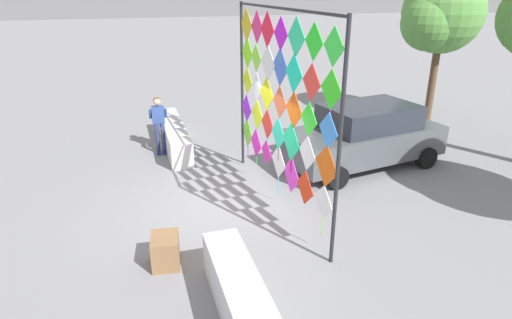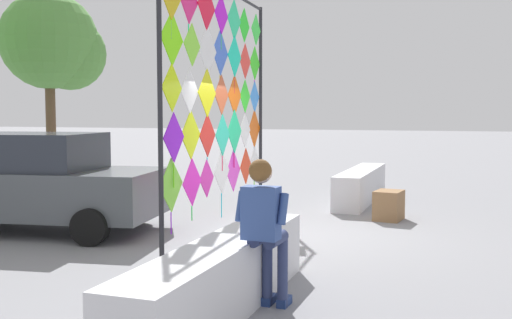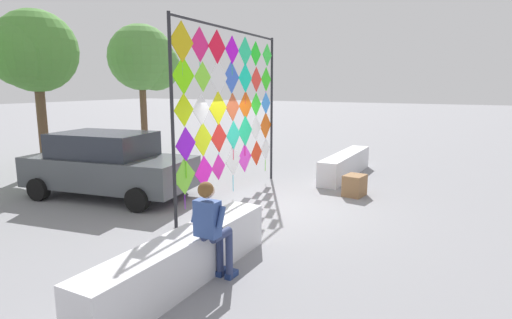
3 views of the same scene
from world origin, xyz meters
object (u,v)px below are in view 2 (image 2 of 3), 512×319
object	(u,v)px
kite_display_rack	(221,88)
parked_car	(31,181)
seated_vendor	(265,223)
tree_palm_like	(57,44)
cardboard_box_large	(389,205)

from	to	relation	value
kite_display_rack	parked_car	size ratio (longest dim) A/B	1.10
seated_vendor	tree_palm_like	distance (m)	12.46
tree_palm_like	cardboard_box_large	bearing A→B (deg)	-104.74
kite_display_rack	tree_palm_like	distance (m)	7.93
parked_car	tree_palm_like	world-z (taller)	tree_palm_like
seated_vendor	cardboard_box_large	world-z (taller)	seated_vendor
seated_vendor	cardboard_box_large	bearing A→B (deg)	-4.71
parked_car	cardboard_box_large	distance (m)	6.45
cardboard_box_large	seated_vendor	bearing A→B (deg)	175.29
parked_car	tree_palm_like	xyz separation A→B (m)	(5.51, 3.64, 3.04)
seated_vendor	parked_car	xyz separation A→B (m)	(2.80, 5.16, -0.09)
kite_display_rack	cardboard_box_large	distance (m)	3.87
tree_palm_like	seated_vendor	bearing A→B (deg)	-133.37
seated_vendor	tree_palm_like	bearing A→B (deg)	46.63
parked_car	cardboard_box_large	size ratio (longest dim) A/B	7.54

